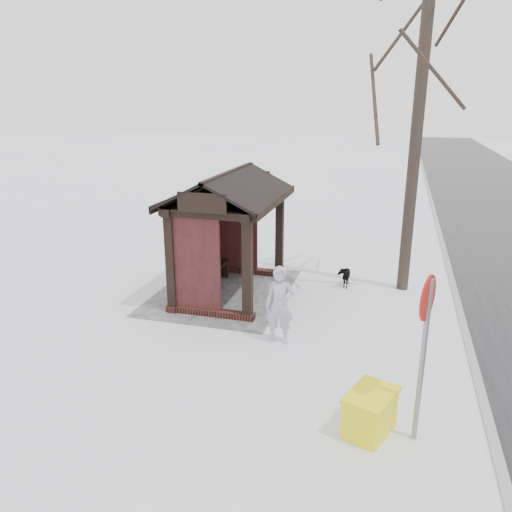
{
  "coord_description": "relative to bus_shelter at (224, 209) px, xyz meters",
  "views": [
    {
      "loc": [
        11.24,
        3.87,
        4.69
      ],
      "look_at": [
        0.48,
        0.8,
        1.19
      ],
      "focal_mm": 35.0,
      "sensor_mm": 36.0,
      "label": 1
    }
  ],
  "objects": [
    {
      "name": "bus_shelter",
      "position": [
        0.0,
        0.0,
        0.0
      ],
      "size": [
        3.6,
        2.4,
        3.09
      ],
      "color": "#391A14",
      "rests_on": "ground"
    },
    {
      "name": "kerb",
      "position": [
        0.0,
        5.66,
        -2.16
      ],
      "size": [
        120.0,
        0.15,
        0.06
      ],
      "primitive_type": "cube",
      "color": "gray",
      "rests_on": "ground"
    },
    {
      "name": "ground",
      "position": [
        0.0,
        0.16,
        -2.17
      ],
      "size": [
        120.0,
        120.0,
        0.0
      ],
      "primitive_type": "plane",
      "color": "silver",
      "rests_on": "ground"
    },
    {
      "name": "dog",
      "position": [
        -1.29,
        2.87,
        -1.88
      ],
      "size": [
        0.7,
        0.36,
        0.58
      ],
      "primitive_type": "imported",
      "rotation": [
        0.0,
        0.0,
        1.64
      ],
      "color": "black",
      "rests_on": "ground"
    },
    {
      "name": "grit_bin",
      "position": [
        4.75,
        3.91,
        -1.83
      ],
      "size": [
        1.0,
        0.85,
        0.66
      ],
      "rotation": [
        0.0,
        0.0,
        -0.36
      ],
      "color": "yellow",
      "rests_on": "ground"
    },
    {
      "name": "road_sign",
      "position": [
        4.72,
        4.54,
        -0.37
      ],
      "size": [
        0.62,
        0.23,
        2.51
      ],
      "rotation": [
        0.0,
        0.0,
        -0.32
      ],
      "color": "gray",
      "rests_on": "ground"
    },
    {
      "name": "pedestrian",
      "position": [
        2.3,
        1.97,
        -1.37
      ],
      "size": [
        0.43,
        0.61,
        1.59
      ],
      "primitive_type": "imported",
      "rotation": [
        0.0,
        0.0,
        1.67
      ],
      "color": "#9F98B3",
      "rests_on": "ground"
    },
    {
      "name": "trampled_patch",
      "position": [
        0.0,
        -0.04,
        -2.16
      ],
      "size": [
        4.2,
        3.2,
        0.02
      ],
      "primitive_type": "cube",
      "color": "gray",
      "rests_on": "ground"
    },
    {
      "name": "tree_near",
      "position": [
        -1.5,
        4.36,
        3.99
      ],
      "size": [
        3.42,
        3.42,
        9.03
      ],
      "color": "black",
      "rests_on": "ground"
    }
  ]
}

